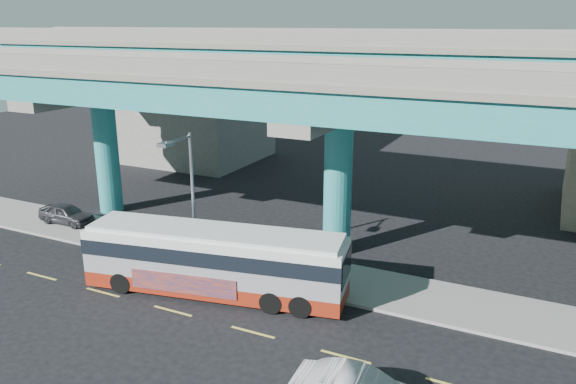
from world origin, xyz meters
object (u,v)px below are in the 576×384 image
at_px(transit_bus, 215,259).
at_px(parked_car, 66,214).
at_px(street_lamp, 186,182).
at_px(stop_sign, 334,253).

distance_m(transit_bus, parked_car, 13.74).
bearing_deg(parked_car, street_lamp, -102.89).
bearing_deg(stop_sign, street_lamp, -172.12).
xyz_separation_m(parked_car, street_lamp, (10.73, -2.13, 3.90)).
bearing_deg(transit_bus, street_lamp, 139.12).
bearing_deg(street_lamp, stop_sign, 5.45).
relative_size(street_lamp, stop_sign, 2.59).
relative_size(parked_car, stop_sign, 1.38).
distance_m(transit_bus, street_lamp, 4.14).
relative_size(parked_car, street_lamp, 0.53).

